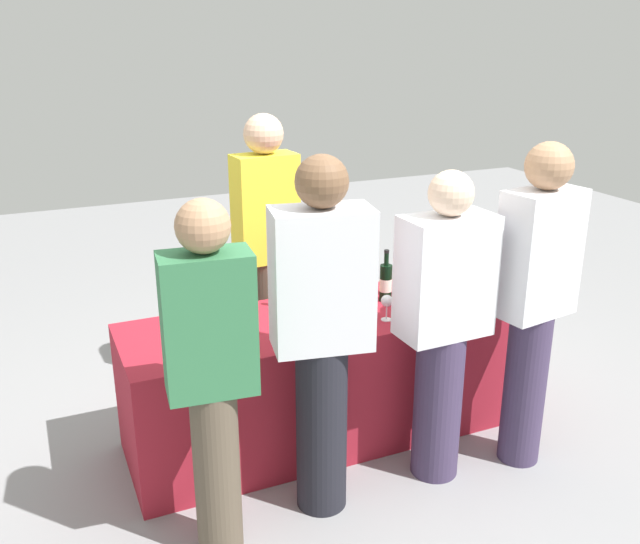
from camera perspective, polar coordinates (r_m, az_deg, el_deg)
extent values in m
plane|color=gray|center=(4.03, 0.00, -13.13)|extent=(12.00, 12.00, 0.00)
cube|color=maroon|center=(3.85, 0.00, -8.60)|extent=(2.09, 0.69, 0.72)
cylinder|color=black|center=(3.72, -1.43, -1.73)|extent=(0.07, 0.07, 0.21)
cylinder|color=black|center=(3.67, -1.45, 0.47)|extent=(0.03, 0.03, 0.09)
cylinder|color=maroon|center=(3.65, -1.46, 1.26)|extent=(0.03, 0.03, 0.02)
cylinder|color=silver|center=(3.72, -1.43, -1.88)|extent=(0.07, 0.07, 0.07)
cylinder|color=black|center=(3.81, 1.07, -1.23)|extent=(0.07, 0.07, 0.21)
cylinder|color=black|center=(3.76, 1.08, 0.81)|extent=(0.03, 0.03, 0.08)
cylinder|color=black|center=(3.75, 1.08, 1.49)|extent=(0.03, 0.03, 0.02)
cylinder|color=silver|center=(3.81, 1.06, -1.37)|extent=(0.07, 0.07, 0.07)
cylinder|color=black|center=(3.88, 5.41, -0.90)|extent=(0.07, 0.07, 0.21)
cylinder|color=black|center=(3.83, 5.48, 1.07)|extent=(0.03, 0.03, 0.07)
cylinder|color=black|center=(3.82, 5.50, 1.70)|extent=(0.03, 0.03, 0.02)
cylinder|color=silver|center=(3.88, 5.41, -1.05)|extent=(0.07, 0.07, 0.07)
cylinder|color=black|center=(3.95, 6.72, -0.63)|extent=(0.07, 0.07, 0.20)
cylinder|color=black|center=(3.91, 6.80, 1.26)|extent=(0.02, 0.02, 0.07)
cylinder|color=black|center=(3.89, 6.83, 1.89)|extent=(0.03, 0.03, 0.02)
cylinder|color=silver|center=(3.95, 6.72, -0.77)|extent=(0.07, 0.07, 0.07)
cylinder|color=silver|center=(3.45, -2.48, -5.38)|extent=(0.06, 0.06, 0.00)
cylinder|color=silver|center=(3.43, -2.49, -4.89)|extent=(0.01, 0.01, 0.06)
sphere|color=silver|center=(3.41, -2.50, -3.99)|extent=(0.06, 0.06, 0.06)
sphere|color=#590C19|center=(3.41, -2.50, -4.16)|extent=(0.03, 0.03, 0.03)
cylinder|color=silver|center=(3.67, 3.41, -3.83)|extent=(0.07, 0.07, 0.00)
cylinder|color=silver|center=(3.65, 3.42, -3.30)|extent=(0.01, 0.01, 0.07)
sphere|color=silver|center=(3.63, 3.44, -2.40)|extent=(0.06, 0.06, 0.06)
sphere|color=#590C19|center=(3.63, 3.44, -2.56)|extent=(0.03, 0.03, 0.03)
cylinder|color=silver|center=(3.66, 5.47, -3.91)|extent=(0.06, 0.06, 0.00)
cylinder|color=silver|center=(3.65, 5.49, -3.34)|extent=(0.01, 0.01, 0.07)
sphere|color=silver|center=(3.62, 5.52, -2.37)|extent=(0.06, 0.06, 0.06)
sphere|color=#590C19|center=(3.63, 5.51, -2.54)|extent=(0.04, 0.04, 0.04)
cylinder|color=silver|center=(3.81, 7.90, -3.04)|extent=(0.06, 0.06, 0.00)
cylinder|color=silver|center=(3.80, 7.92, -2.57)|extent=(0.01, 0.01, 0.06)
sphere|color=silver|center=(3.78, 7.96, -1.72)|extent=(0.07, 0.07, 0.07)
sphere|color=#590C19|center=(3.78, 7.96, -1.88)|extent=(0.04, 0.04, 0.04)
cylinder|color=silver|center=(3.91, 8.88, -2.49)|extent=(0.06, 0.06, 0.00)
cylinder|color=silver|center=(3.90, 8.91, -1.99)|extent=(0.01, 0.01, 0.07)
sphere|color=silver|center=(3.88, 8.96, -1.11)|extent=(0.06, 0.06, 0.06)
sphere|color=#590C19|center=(3.88, 8.95, -1.27)|extent=(0.04, 0.04, 0.04)
cylinder|color=brown|center=(4.33, -4.24, -4.33)|extent=(0.20, 0.20, 0.85)
cube|color=yellow|center=(4.09, -4.50, 5.23)|extent=(0.38, 0.23, 0.64)
sphere|color=#D8AD8C|center=(4.01, -4.67, 11.25)|extent=(0.23, 0.23, 0.23)
cylinder|color=brown|center=(3.09, -8.45, -15.95)|extent=(0.20, 0.20, 0.78)
cube|color=#337247|center=(2.75, -9.15, -4.27)|extent=(0.38, 0.23, 0.59)
sphere|color=tan|center=(2.62, -9.61, 3.74)|extent=(0.21, 0.21, 0.21)
cylinder|color=black|center=(3.30, 0.13, -12.61)|extent=(0.24, 0.24, 0.84)
cube|color=silver|center=(2.98, 0.14, -0.61)|extent=(0.47, 0.31, 0.63)
sphere|color=brown|center=(2.86, 0.15, 7.44)|extent=(0.23, 0.23, 0.23)
cylinder|color=#3F3351|center=(3.58, 9.63, -10.67)|extent=(0.24, 0.24, 0.78)
cube|color=silver|center=(3.29, 10.29, -0.36)|extent=(0.44, 0.25, 0.58)
sphere|color=beige|center=(3.18, 10.72, 6.38)|extent=(0.21, 0.21, 0.21)
cylinder|color=#3F3351|center=(3.77, 16.45, -9.11)|extent=(0.21, 0.21, 0.83)
cube|color=silver|center=(3.49, 17.58, 1.46)|extent=(0.42, 0.27, 0.62)
sphere|color=tan|center=(3.39, 18.31, 8.28)|extent=(0.23, 0.23, 0.23)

